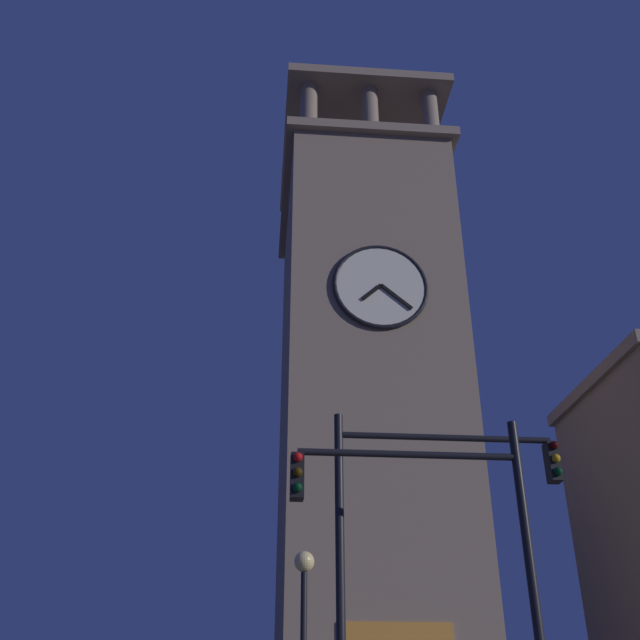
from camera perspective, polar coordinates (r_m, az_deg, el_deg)
clocktower at (r=28.21m, az=3.54°, el=-7.97°), size 6.83×9.56×27.97m
traffic_signal_mid at (r=12.39m, az=10.40°, el=-17.08°), size 3.91×0.41×6.23m
traffic_signal_far at (r=13.50m, az=7.06°, el=-16.35°), size 4.22×0.41×6.72m
street_lamp at (r=16.63m, az=-1.27°, el=-22.42°), size 0.44×0.44×4.89m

